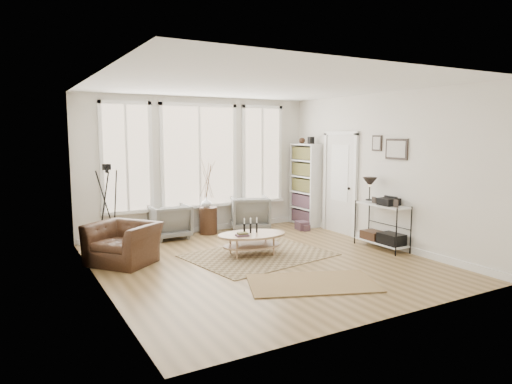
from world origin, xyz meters
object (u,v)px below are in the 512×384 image
armchair_right (250,213)px  side_table (208,198)px  coffee_table (252,238)px  armchair_left (169,221)px  bookcase (305,184)px  low_shelf (382,221)px  accent_chair (123,243)px

armchair_right → side_table: side_table is taller
coffee_table → armchair_left: size_ratio=1.72×
armchair_right → side_table: bearing=14.4°
bookcase → low_shelf: 2.56m
coffee_table → armchair_left: armchair_left is taller
armchair_left → side_table: 0.96m
low_shelf → armchair_left: (-3.18, 2.75, -0.16)m
side_table → accent_chair: side_table is taller
armchair_left → bookcase: bearing=175.9°
bookcase → armchair_left: bearing=176.0°
low_shelf → side_table: bearing=130.1°
bookcase → armchair_right: 1.53m
coffee_table → armchair_left: bearing=112.9°
armchair_right → accent_chair: 3.33m
accent_chair → coffee_table: bearing=35.1°
accent_chair → armchair_left: bearing=98.9°
coffee_table → bookcase: bearing=36.2°
coffee_table → side_table: size_ratio=0.82×
armchair_left → armchair_right: armchair_right is taller
coffee_table → side_table: (0.03, 1.98, 0.47)m
armchair_left → side_table: bearing=179.9°
armchair_left → low_shelf: bearing=139.1°
armchair_right → side_table: size_ratio=0.52×
coffee_table → accent_chair: (-2.09, 0.60, 0.03)m
bookcase → side_table: bookcase is taller
bookcase → armchair_left: 3.30m
accent_chair → side_table: bearing=84.2°
accent_chair → bookcase: bearing=65.6°
armchair_right → accent_chair: armchair_right is taller
armchair_left → armchair_right: (1.82, -0.10, 0.03)m
side_table → accent_chair: size_ratio=1.56×
armchair_left → armchair_right: 1.82m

